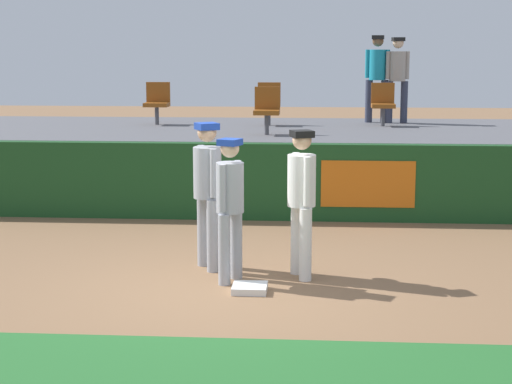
{
  "coord_description": "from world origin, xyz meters",
  "views": [
    {
      "loc": [
        1.01,
        -9.57,
        2.81
      ],
      "look_at": [
        0.25,
        0.89,
        1.0
      ],
      "focal_mm": 59.58,
      "sensor_mm": 36.0,
      "label": 1
    }
  ],
  "objects_px": {
    "player_runner_visitor": "(230,200)",
    "player_fielder_home": "(302,193)",
    "seat_back_right": "(383,102)",
    "spectator_capped": "(377,72)",
    "first_base": "(250,288)",
    "seat_back_center": "(269,101)",
    "spectator_hooded": "(397,74)",
    "player_coach_visitor": "(207,185)",
    "seat_front_center": "(267,108)",
    "seat_back_left": "(157,101)"
  },
  "relations": [
    {
      "from": "seat_front_center",
      "to": "seat_back_center",
      "type": "bearing_deg",
      "value": 92.28
    },
    {
      "from": "seat_back_left",
      "to": "first_base",
      "type": "bearing_deg",
      "value": -71.69
    },
    {
      "from": "seat_front_center",
      "to": "spectator_capped",
      "type": "relative_size",
      "value": 0.47
    },
    {
      "from": "first_base",
      "to": "seat_front_center",
      "type": "bearing_deg",
      "value": 91.41
    },
    {
      "from": "first_base",
      "to": "seat_back_right",
      "type": "height_order",
      "value": "seat_back_right"
    },
    {
      "from": "first_base",
      "to": "seat_back_left",
      "type": "bearing_deg",
      "value": 108.31
    },
    {
      "from": "spectator_capped",
      "to": "player_runner_visitor",
      "type": "bearing_deg",
      "value": 81.53
    },
    {
      "from": "seat_back_right",
      "to": "spectator_hooded",
      "type": "relative_size",
      "value": 0.49
    },
    {
      "from": "player_fielder_home",
      "to": "spectator_capped",
      "type": "xyz_separation_m",
      "value": [
        1.39,
        7.46,
        1.23
      ]
    },
    {
      "from": "spectator_hooded",
      "to": "seat_back_left",
      "type": "bearing_deg",
      "value": -0.48
    },
    {
      "from": "player_fielder_home",
      "to": "spectator_hooded",
      "type": "bearing_deg",
      "value": 146.08
    },
    {
      "from": "first_base",
      "to": "seat_back_center",
      "type": "bearing_deg",
      "value": 91.62
    },
    {
      "from": "first_base",
      "to": "seat_back_right",
      "type": "relative_size",
      "value": 0.48
    },
    {
      "from": "player_fielder_home",
      "to": "spectator_hooded",
      "type": "xyz_separation_m",
      "value": [
        1.79,
        7.39,
        1.21
      ]
    },
    {
      "from": "spectator_hooded",
      "to": "spectator_capped",
      "type": "xyz_separation_m",
      "value": [
        -0.4,
        0.07,
        0.02
      ]
    },
    {
      "from": "seat_back_right",
      "to": "spectator_capped",
      "type": "relative_size",
      "value": 0.47
    },
    {
      "from": "first_base",
      "to": "spectator_hooded",
      "type": "distance_m",
      "value": 8.7
    },
    {
      "from": "player_runner_visitor",
      "to": "spectator_hooded",
      "type": "xyz_separation_m",
      "value": [
        2.63,
        7.66,
        1.25
      ]
    },
    {
      "from": "seat_back_center",
      "to": "seat_front_center",
      "type": "bearing_deg",
      "value": -87.72
    },
    {
      "from": "player_runner_visitor",
      "to": "seat_back_left",
      "type": "xyz_separation_m",
      "value": [
        -2.18,
        6.98,
        0.72
      ]
    },
    {
      "from": "seat_back_right",
      "to": "spectator_capped",
      "type": "bearing_deg",
      "value": 95.71
    },
    {
      "from": "first_base",
      "to": "player_runner_visitor",
      "type": "xyz_separation_m",
      "value": [
        -0.27,
        0.42,
        0.96
      ]
    },
    {
      "from": "player_runner_visitor",
      "to": "player_fielder_home",
      "type": "bearing_deg",
      "value": 129.87
    },
    {
      "from": "seat_back_center",
      "to": "seat_back_right",
      "type": "xyz_separation_m",
      "value": [
        2.25,
        0.0,
        0.0
      ]
    },
    {
      "from": "first_base",
      "to": "seat_back_center",
      "type": "height_order",
      "value": "seat_back_center"
    },
    {
      "from": "seat_back_center",
      "to": "spectator_hooded",
      "type": "bearing_deg",
      "value": 14.73
    },
    {
      "from": "player_fielder_home",
      "to": "seat_front_center",
      "type": "xyz_separation_m",
      "value": [
        -0.72,
        4.91,
        0.68
      ]
    },
    {
      "from": "seat_front_center",
      "to": "spectator_capped",
      "type": "distance_m",
      "value": 3.35
    },
    {
      "from": "seat_back_center",
      "to": "player_fielder_home",
      "type": "bearing_deg",
      "value": -83.31
    },
    {
      "from": "player_fielder_home",
      "to": "player_runner_visitor",
      "type": "height_order",
      "value": "player_fielder_home"
    },
    {
      "from": "first_base",
      "to": "player_fielder_home",
      "type": "xyz_separation_m",
      "value": [
        0.58,
        0.69,
        1.01
      ]
    },
    {
      "from": "player_fielder_home",
      "to": "player_coach_visitor",
      "type": "relative_size",
      "value": 0.97
    },
    {
      "from": "player_runner_visitor",
      "to": "spectator_hooded",
      "type": "relative_size",
      "value": 1.0
    },
    {
      "from": "seat_front_center",
      "to": "spectator_capped",
      "type": "height_order",
      "value": "spectator_capped"
    },
    {
      "from": "seat_front_center",
      "to": "spectator_hooded",
      "type": "bearing_deg",
      "value": 44.69
    },
    {
      "from": "spectator_hooded",
      "to": "player_coach_visitor",
      "type": "bearing_deg",
      "value": 58.67
    },
    {
      "from": "first_base",
      "to": "player_runner_visitor",
      "type": "distance_m",
      "value": 1.08
    },
    {
      "from": "spectator_capped",
      "to": "seat_front_center",
      "type": "bearing_deg",
      "value": 58.09
    },
    {
      "from": "spectator_hooded",
      "to": "seat_back_center",
      "type": "bearing_deg",
      "value": 6.24
    },
    {
      "from": "seat_back_left",
      "to": "seat_back_right",
      "type": "bearing_deg",
      "value": -0.0
    },
    {
      "from": "seat_back_right",
      "to": "seat_back_center",
      "type": "bearing_deg",
      "value": -180.0
    },
    {
      "from": "spectator_hooded",
      "to": "player_runner_visitor",
      "type": "bearing_deg",
      "value": 62.54
    },
    {
      "from": "player_fielder_home",
      "to": "seat_back_left",
      "type": "height_order",
      "value": "seat_back_left"
    },
    {
      "from": "spectator_capped",
      "to": "seat_back_left",
      "type": "bearing_deg",
      "value": 17.23
    },
    {
      "from": "player_runner_visitor",
      "to": "spectator_capped",
      "type": "bearing_deg",
      "value": -174.06
    },
    {
      "from": "player_runner_visitor",
      "to": "player_coach_visitor",
      "type": "relative_size",
      "value": 0.93
    },
    {
      "from": "player_runner_visitor",
      "to": "seat_back_right",
      "type": "xyz_separation_m",
      "value": [
        2.31,
        6.98,
        0.72
      ]
    },
    {
      "from": "player_coach_visitor",
      "to": "seat_back_center",
      "type": "bearing_deg",
      "value": 147.57
    },
    {
      "from": "seat_back_center",
      "to": "spectator_hooded",
      "type": "relative_size",
      "value": 0.49
    },
    {
      "from": "first_base",
      "to": "seat_back_left",
      "type": "relative_size",
      "value": 0.48
    }
  ]
}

